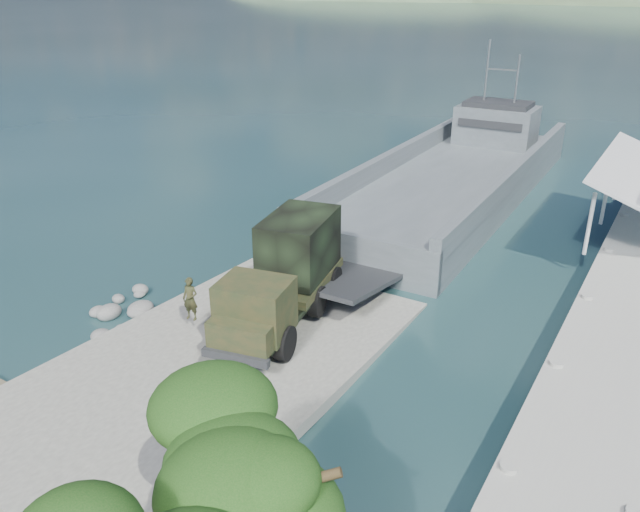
% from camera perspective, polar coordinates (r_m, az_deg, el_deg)
% --- Properties ---
extents(ground, '(1400.00, 1400.00, 0.00)m').
position_cam_1_polar(ground, '(25.28, -8.05, -9.09)').
color(ground, '#193E3D').
rests_on(ground, ground).
extents(boat_ramp, '(10.00, 18.00, 0.50)m').
position_cam_1_polar(boat_ramp, '(24.51, -9.56, -9.65)').
color(boat_ramp, slate).
rests_on(boat_ramp, ground).
extents(shoreline_rocks, '(3.20, 5.60, 0.90)m').
position_cam_1_polar(shoreline_rocks, '(29.43, -16.93, -4.94)').
color(shoreline_rocks, '#5D5D5A').
rests_on(shoreline_rocks, ground).
extents(landing_craft, '(9.56, 35.39, 10.46)m').
position_cam_1_polar(landing_craft, '(43.90, 11.92, 6.28)').
color(landing_craft, '#4B5458').
rests_on(landing_craft, ground).
extents(military_truck, '(4.31, 9.04, 4.03)m').
position_cam_1_polar(military_truck, '(25.97, -3.14, -1.61)').
color(military_truck, black).
rests_on(military_truck, boat_ramp).
extents(soldier, '(0.74, 0.55, 1.85)m').
position_cam_1_polar(soldier, '(26.12, -11.70, -4.62)').
color(soldier, '#212F1A').
rests_on(soldier, boat_ramp).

